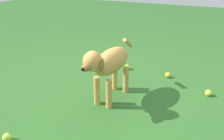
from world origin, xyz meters
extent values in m
plane|color=#2D6026|center=(0.00, 0.00, 0.00)|extent=(14.00, 14.00, 0.00)
ellipsoid|color=#C69347|center=(-0.12, 0.11, 0.40)|extent=(0.55, 0.24, 0.24)
cylinder|color=#C69347|center=(0.06, 0.17, 0.14)|extent=(0.06, 0.06, 0.29)
cylinder|color=#C69347|center=(0.05, 0.03, 0.14)|extent=(0.06, 0.06, 0.29)
cylinder|color=#C69347|center=(-0.29, 0.19, 0.14)|extent=(0.06, 0.06, 0.29)
cylinder|color=#C69347|center=(-0.30, 0.06, 0.14)|extent=(0.06, 0.06, 0.29)
ellipsoid|color=#C69347|center=(0.20, 0.09, 0.51)|extent=(0.19, 0.17, 0.17)
ellipsoid|color=olive|center=(0.27, 0.08, 0.49)|extent=(0.13, 0.09, 0.07)
sphere|color=black|center=(0.33, 0.08, 0.49)|extent=(0.03, 0.03, 0.03)
ellipsoid|color=olive|center=(0.19, 0.17, 0.49)|extent=(0.06, 0.04, 0.13)
ellipsoid|color=olive|center=(0.18, 0.01, 0.49)|extent=(0.06, 0.04, 0.13)
cylinder|color=#C69347|center=(-0.45, 0.14, 0.49)|extent=(0.18, 0.05, 0.14)
sphere|color=#CAE138|center=(-0.58, 1.00, 0.03)|extent=(0.07, 0.07, 0.07)
sphere|color=yellow|center=(-0.84, -0.01, 0.03)|extent=(0.07, 0.07, 0.07)
sphere|color=#CAD130|center=(-0.83, 0.52, 0.03)|extent=(0.07, 0.07, 0.07)
sphere|color=#C4E43E|center=(0.81, -0.33, 0.03)|extent=(0.07, 0.07, 0.07)
camera|label=1|loc=(1.69, 0.99, 1.21)|focal=36.44mm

